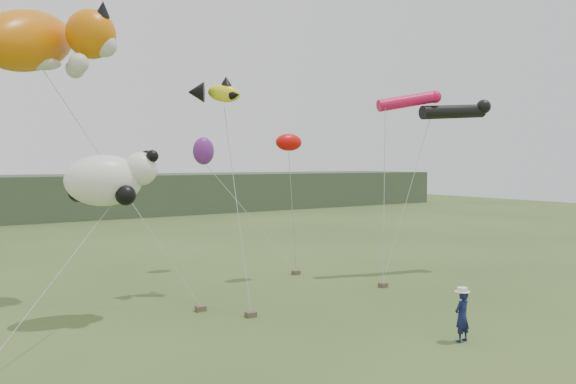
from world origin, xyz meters
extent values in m
plane|color=#385123|center=(0.00, 0.00, 0.00)|extent=(120.00, 120.00, 0.00)
cube|color=#2D3D28|center=(0.00, 45.00, 2.00)|extent=(90.00, 12.00, 4.00)
imported|color=#111841|center=(1.78, -1.72, 0.75)|extent=(0.57, 0.40, 1.50)
cube|color=brown|center=(-3.09, 5.58, 0.09)|extent=(0.34, 0.27, 0.18)
cube|color=brown|center=(-2.01, 3.95, 0.09)|extent=(0.34, 0.27, 0.18)
cube|color=brown|center=(4.85, 4.81, 0.09)|extent=(0.34, 0.27, 0.18)
cube|color=brown|center=(3.36, 9.06, 0.09)|extent=(0.34, 0.27, 0.18)
ellipsoid|color=#D56A05|center=(-7.69, 10.48, 9.69)|extent=(5.31, 5.30, 3.39)
sphere|color=#D56A05|center=(-5.67, 9.46, 9.99)|extent=(1.82, 1.82, 1.82)
cone|color=black|center=(-5.36, 8.96, 10.85)|extent=(0.57, 0.69, 0.69)
cone|color=black|center=(-5.16, 9.97, 10.85)|extent=(0.57, 0.66, 0.65)
sphere|color=beige|center=(-5.26, 9.16, 9.58)|extent=(0.91, 0.91, 0.91)
ellipsoid|color=beige|center=(-7.49, 10.17, 8.87)|extent=(1.78, 0.89, 0.56)
sphere|color=beige|center=(-6.27, 8.86, 8.77)|extent=(0.71, 0.71, 0.71)
sphere|color=beige|center=(-6.07, 10.27, 8.77)|extent=(0.71, 0.71, 0.71)
ellipsoid|color=yellow|center=(-1.04, 7.68, 7.93)|extent=(1.43, 1.14, 0.82)
cone|color=black|center=(-2.13, 7.95, 7.93)|extent=(0.95, 1.02, 0.81)
cone|color=black|center=(-0.95, 7.68, 8.42)|extent=(0.45, 0.45, 0.36)
cone|color=black|center=(-0.77, 7.23, 7.84)|extent=(0.48, 0.51, 0.36)
cone|color=black|center=(-0.77, 8.13, 7.84)|extent=(0.48, 0.51, 0.36)
cylinder|color=black|center=(10.03, 5.64, 7.61)|extent=(3.51, 1.36, 0.84)
sphere|color=black|center=(11.58, 5.09, 7.89)|extent=(0.68, 0.68, 0.68)
cylinder|color=#DA0D46|center=(7.69, 6.30, 8.03)|extent=(2.99, 1.44, 1.05)
sphere|color=#DA0D46|center=(9.00, 5.83, 8.26)|extent=(0.58, 0.58, 0.58)
ellipsoid|color=white|center=(-6.16, 6.28, 4.62)|extent=(2.52, 1.68, 1.68)
sphere|color=white|center=(-5.04, 6.00, 4.99)|extent=(1.12, 1.12, 1.12)
sphere|color=black|center=(-4.76, 5.63, 5.41)|extent=(0.41, 0.41, 0.41)
sphere|color=black|center=(-4.67, 6.42, 5.41)|extent=(0.41, 0.41, 0.41)
sphere|color=black|center=(-5.70, 5.54, 4.15)|extent=(0.65, 0.65, 0.65)
sphere|color=black|center=(-6.91, 6.56, 4.24)|extent=(0.65, 0.65, 0.65)
ellipsoid|color=red|center=(2.56, 8.47, 6.10)|extent=(1.30, 0.76, 0.76)
ellipsoid|color=#68227E|center=(0.28, 12.42, 5.76)|extent=(1.07, 0.72, 1.31)
camera|label=1|loc=(-11.32, -12.24, 5.18)|focal=35.00mm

